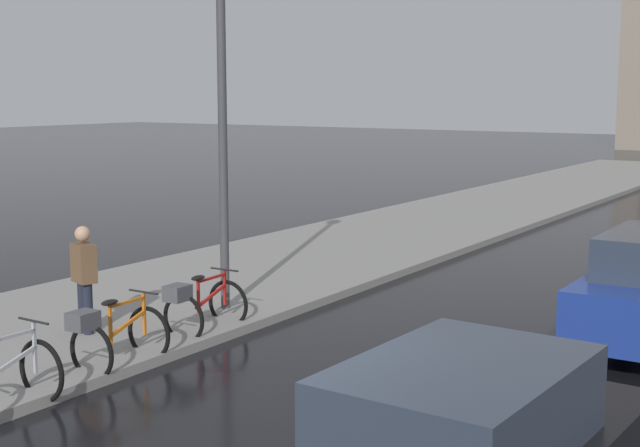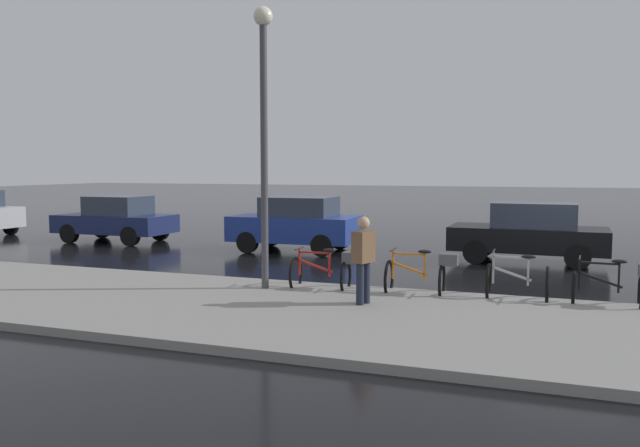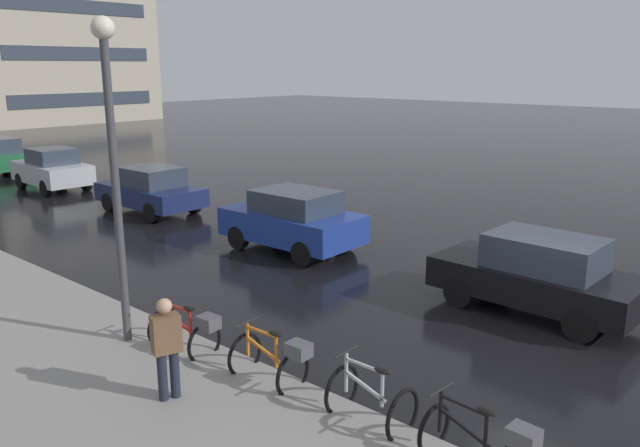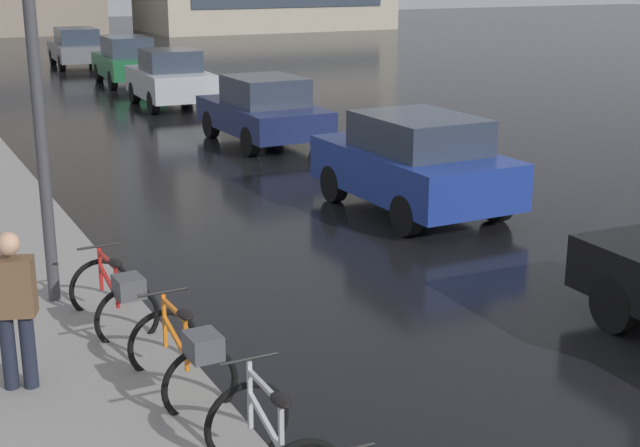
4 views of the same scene
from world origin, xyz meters
TOP-DOWN VIEW (x-y plane):
  - bicycle_third at (-3.88, 2.62)m, footprint 0.76×1.36m
  - bicycle_farthest at (-4.05, 4.48)m, footprint 0.77×1.39m
  - car_blue at (1.76, 7.51)m, footprint 1.99×3.79m
  - car_navy at (1.90, 14.18)m, footprint 1.90×3.93m
  - car_silver at (1.70, 20.60)m, footprint 1.98×3.80m
  - car_green at (1.94, 26.21)m, footprint 1.91×3.95m
  - car_grey at (1.61, 32.73)m, footprint 2.08×4.40m
  - pedestrian at (-5.25, 3.41)m, footprint 0.46×0.36m
  - streetlamp at (-4.52, 5.63)m, footprint 0.37×0.37m

SIDE VIEW (x-z plane):
  - bicycle_farthest at x=-4.05m, z-range 0.02..0.95m
  - bicycle_third at x=-3.88m, z-range 0.01..0.97m
  - car_navy at x=1.90m, z-range 0.00..1.56m
  - car_grey at x=1.61m, z-range 0.01..1.60m
  - car_silver at x=1.70m, z-range -0.01..1.67m
  - car_green at x=1.94m, z-range 0.00..1.66m
  - car_blue at x=1.76m, z-range 0.02..1.67m
  - pedestrian at x=-5.25m, z-range 0.11..1.78m
  - streetlamp at x=-4.52m, z-range 0.75..6.35m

